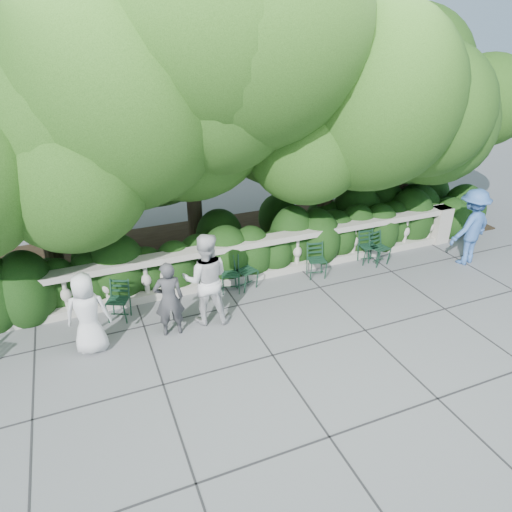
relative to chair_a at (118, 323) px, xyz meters
name	(u,v)px	position (x,y,z in m)	size (l,w,h in m)	color
ground	(275,320)	(2.96, -1.11, 0.00)	(90.00, 90.00, 0.00)	#56585E
balustrade	(243,262)	(2.96, 0.69, 0.49)	(12.00, 0.44, 1.00)	#9E998E
shrub_hedge	(226,259)	(2.96, 1.89, 0.00)	(15.00, 2.60, 1.70)	black
tree_canopy	(247,95)	(3.64, 2.08, 3.96)	(15.04, 6.52, 6.78)	#3F3023
chair_a	(118,323)	(0.00, 0.00, 0.00)	(0.44, 0.48, 0.84)	black
chair_b	(231,295)	(2.47, 0.17, 0.00)	(0.44, 0.48, 0.84)	black
chair_c	(250,290)	(2.94, 0.18, 0.00)	(0.44, 0.48, 0.84)	black
chair_d	(369,265)	(6.16, 0.19, 0.00)	(0.44, 0.48, 0.84)	black
chair_e	(382,266)	(6.41, 0.02, 0.00)	(0.44, 0.48, 0.84)	black
chair_f	(317,280)	(4.59, 0.03, 0.00)	(0.44, 0.48, 0.84)	black
person_businessman	(87,314)	(-0.52, -0.69, 0.78)	(0.77, 0.50, 1.57)	silver
person_woman_grey	(169,299)	(0.93, -0.73, 0.77)	(0.56, 0.37, 1.53)	#39393D
person_casual_man	(206,279)	(1.71, -0.58, 0.95)	(0.92, 0.72, 1.90)	silver
person_older_blue	(471,227)	(8.46, -0.58, 0.96)	(1.24, 0.71, 1.92)	#355CA1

